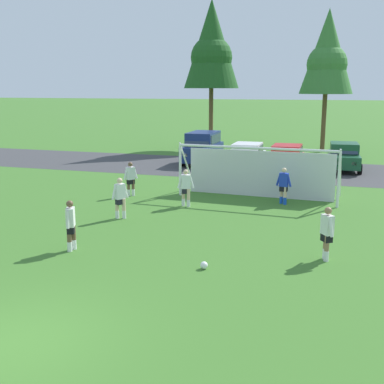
# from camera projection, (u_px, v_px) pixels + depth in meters

# --- Properties ---
(ground_plane) EXTENTS (400.00, 400.00, 0.00)m
(ground_plane) POSITION_uv_depth(u_px,v_px,m) (211.00, 194.00, 23.85)
(ground_plane) COLOR #3D7028
(parking_lot_strip) EXTENTS (52.00, 8.40, 0.01)m
(parking_lot_strip) POSITION_uv_depth(u_px,v_px,m) (245.00, 168.00, 31.45)
(parking_lot_strip) COLOR #3D3D3F
(parking_lot_strip) RESTS_ON ground
(soccer_ball) EXTENTS (0.22, 0.22, 0.22)m
(soccer_ball) POSITION_uv_depth(u_px,v_px,m) (204.00, 265.00, 13.93)
(soccer_ball) COLOR white
(soccer_ball) RESTS_ON ground
(soccer_goal) EXTENTS (7.50, 2.26, 2.57)m
(soccer_goal) POSITION_uv_depth(u_px,v_px,m) (259.00, 171.00, 22.79)
(soccer_goal) COLOR white
(soccer_goal) RESTS_ON ground
(player_striker_near) EXTENTS (0.54, 0.61, 1.64)m
(player_striker_near) POSITION_uv_depth(u_px,v_px,m) (131.00, 179.00, 23.25)
(player_striker_near) COLOR brown
(player_striker_near) RESTS_ON ground
(player_midfield_center) EXTENTS (0.44, 0.69, 1.64)m
(player_midfield_center) POSITION_uv_depth(u_px,v_px,m) (327.00, 234.00, 14.52)
(player_midfield_center) COLOR #936B4C
(player_midfield_center) RESTS_ON ground
(player_defender_far) EXTENTS (0.72, 0.29, 1.64)m
(player_defender_far) POSITION_uv_depth(u_px,v_px,m) (284.00, 186.00, 21.60)
(player_defender_far) COLOR beige
(player_defender_far) RESTS_ON ground
(player_winger_left) EXTENTS (0.37, 0.74, 1.64)m
(player_winger_left) POSITION_uv_depth(u_px,v_px,m) (71.00, 226.00, 15.37)
(player_winger_left) COLOR brown
(player_winger_left) RESTS_ON ground
(player_winger_right) EXTENTS (0.51, 0.64, 1.64)m
(player_winger_right) POSITION_uv_depth(u_px,v_px,m) (120.00, 198.00, 19.19)
(player_winger_right) COLOR beige
(player_winger_right) RESTS_ON ground
(player_trailing_back) EXTENTS (0.73, 0.38, 1.64)m
(player_trailing_back) POSITION_uv_depth(u_px,v_px,m) (186.00, 188.00, 21.16)
(player_trailing_back) COLOR beige
(player_trailing_back) RESTS_ON ground
(parked_car_slot_far_left) EXTENTS (2.21, 4.64, 2.16)m
(parked_car_slot_far_left) POSITION_uv_depth(u_px,v_px,m) (203.00, 147.00, 33.13)
(parked_car_slot_far_left) COLOR navy
(parked_car_slot_far_left) RESTS_ON ground
(parked_car_slot_left) EXTENTS (2.11, 4.24, 1.72)m
(parked_car_slot_left) POSITION_uv_depth(u_px,v_px,m) (247.00, 157.00, 30.26)
(parked_car_slot_left) COLOR silver
(parked_car_slot_left) RESTS_ON ground
(parked_car_slot_center_left) EXTENTS (2.08, 4.22, 1.72)m
(parked_car_slot_center_left) POSITION_uv_depth(u_px,v_px,m) (286.00, 159.00, 29.37)
(parked_car_slot_center_left) COLOR red
(parked_car_slot_center_left) RESTS_ON ground
(parked_car_slot_center) EXTENTS (2.23, 4.30, 1.72)m
(parked_car_slot_center) POSITION_uv_depth(u_px,v_px,m) (344.00, 156.00, 30.54)
(parked_car_slot_center) COLOR #194C2D
(parked_car_slot_center) RESTS_ON ground
(tree_left_edge) EXTENTS (4.56, 4.56, 12.15)m
(tree_left_edge) POSITION_uv_depth(u_px,v_px,m) (212.00, 47.00, 39.77)
(tree_left_edge) COLOR brown
(tree_left_edge) RESTS_ON ground
(tree_mid_left) EXTENTS (4.17, 4.17, 11.11)m
(tree_mid_left) POSITION_uv_depth(u_px,v_px,m) (327.00, 55.00, 37.91)
(tree_mid_left) COLOR brown
(tree_mid_left) RESTS_ON ground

